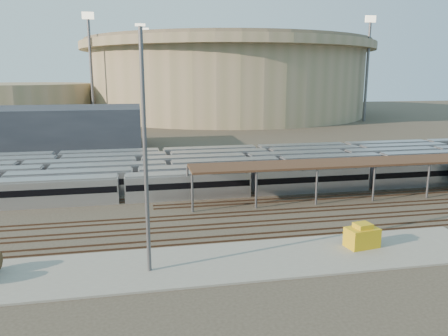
% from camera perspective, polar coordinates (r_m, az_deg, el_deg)
% --- Properties ---
extents(ground, '(420.00, 420.00, 0.00)m').
position_cam_1_polar(ground, '(57.76, 3.98, -5.65)').
color(ground, '#383026').
rests_on(ground, ground).
extents(apron, '(50.00, 9.00, 0.20)m').
position_cam_1_polar(apron, '(42.97, 2.70, -11.96)').
color(apron, gray).
rests_on(apron, ground).
extents(subway_trains, '(130.23, 23.90, 3.60)m').
position_cam_1_polar(subway_trains, '(75.31, 2.43, 0.02)').
color(subway_trains, '#B5B5BA').
rests_on(subway_trains, ground).
extents(inspection_shed, '(60.30, 6.00, 5.30)m').
position_cam_1_polar(inspection_shed, '(68.90, 21.10, 0.76)').
color(inspection_shed, '#505054').
rests_on(inspection_shed, ground).
extents(empty_tracks, '(170.00, 9.62, 0.18)m').
position_cam_1_polar(empty_tracks, '(53.18, 5.39, -7.17)').
color(empty_tracks, '#4C3323').
rests_on(empty_tracks, ground).
extents(stadium, '(124.00, 124.00, 32.50)m').
position_cam_1_polar(stadium, '(197.05, 0.44, 11.86)').
color(stadium, gray).
rests_on(stadium, ground).
extents(secondary_arena, '(56.00, 56.00, 14.00)m').
position_cam_1_polar(secondary_arena, '(188.92, -25.30, 7.81)').
color(secondary_arena, gray).
rests_on(secondary_arena, ground).
extents(service_building, '(42.00, 20.00, 10.00)m').
position_cam_1_polar(service_building, '(110.70, -21.80, 4.76)').
color(service_building, '#1E232D').
rests_on(service_building, ground).
extents(floodlight_0, '(4.00, 1.00, 38.40)m').
position_cam_1_polar(floodlight_0, '(163.81, -16.99, 12.73)').
color(floodlight_0, '#505054').
rests_on(floodlight_0, ground).
extents(floodlight_2, '(4.00, 1.00, 38.40)m').
position_cam_1_polar(floodlight_2, '(174.85, 18.22, 12.59)').
color(floodlight_2, '#505054').
rests_on(floodlight_2, ground).
extents(floodlight_3, '(4.00, 1.00, 38.40)m').
position_cam_1_polar(floodlight_3, '(213.11, -10.18, 12.82)').
color(floodlight_3, '#505054').
rests_on(floodlight_3, ground).
extents(yard_light_pole, '(0.82, 0.36, 21.44)m').
position_cam_1_polar(yard_light_pole, '(38.00, -10.26, 1.89)').
color(yard_light_pole, '#505054').
rests_on(yard_light_pole, apron).
extents(yellow_equipment, '(3.51, 2.50, 2.02)m').
position_cam_1_polar(yellow_equipment, '(47.61, 17.58, -8.63)').
color(yellow_equipment, '#C29912').
rests_on(yellow_equipment, apron).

